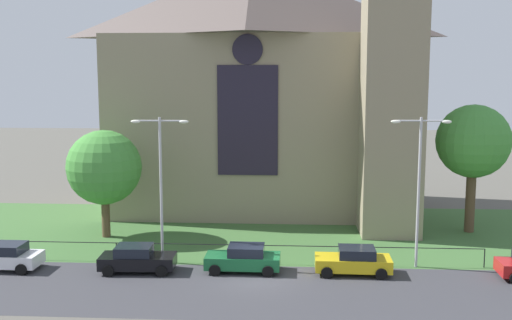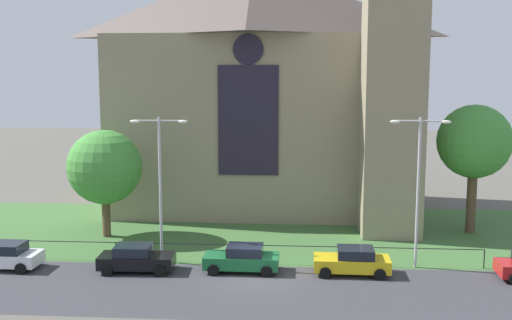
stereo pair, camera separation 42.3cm
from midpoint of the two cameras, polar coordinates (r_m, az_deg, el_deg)
name	(u,v)px [view 1 (the left image)]	position (r m, az deg, el deg)	size (l,w,h in m)	color
ground	(266,231)	(43.48, 0.62, -6.66)	(160.00, 160.00, 0.00)	#56544C
road_asphalt	(255,290)	(32.04, -0.46, -12.12)	(120.00, 8.00, 0.01)	#38383D
grass_verge	(264,238)	(41.55, 0.48, -7.36)	(120.00, 20.00, 0.01)	#3D6633
church_building	(262,84)	(49.43, 0.33, 7.16)	(23.20, 16.20, 26.00)	gray
iron_railing	(236,247)	(36.11, -2.21, -8.17)	(28.76, 0.07, 1.13)	black
tree_right_far	(473,142)	(44.66, 19.46, 1.60)	(5.10, 5.10, 9.00)	brown
tree_left_near	(104,168)	(42.31, -14.34, -0.69)	(5.05, 5.05, 7.34)	brown
streetlamp_near	(161,172)	(35.72, -9.27, -1.09)	(3.37, 0.26, 8.60)	#B2B2B7
streetlamp_far	(419,174)	(35.55, 14.74, -1.24)	(3.37, 0.26, 8.67)	#B2B2B7
parked_car_white	(4,257)	(37.95, -22.86, -8.35)	(4.23, 2.09, 1.51)	silver
parked_car_black	(137,259)	(35.34, -11.44, -9.07)	(4.28, 2.18, 1.51)	black
parked_car_green	(244,259)	(34.70, -1.52, -9.23)	(4.22, 2.06, 1.51)	#196033
parked_car_yellow	(354,261)	(34.69, 8.81, -9.33)	(4.23, 2.08, 1.51)	gold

